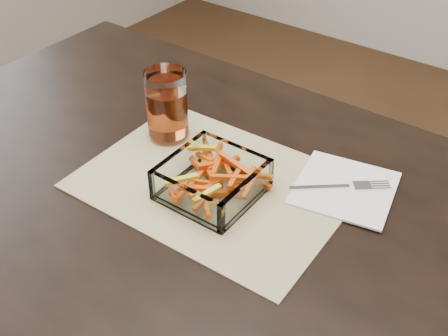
{
  "coord_description": "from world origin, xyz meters",
  "views": [
    {
      "loc": [
        0.33,
        -0.53,
        1.37
      ],
      "look_at": [
        -0.12,
        0.08,
        0.78
      ],
      "focal_mm": 45.0,
      "sensor_mm": 36.0,
      "label": 1
    }
  ],
  "objects": [
    {
      "name": "placemat",
      "position": [
        -0.13,
        0.07,
        0.75
      ],
      "size": [
        0.46,
        0.34,
        0.0
      ],
      "primitive_type": "cube",
      "rotation": [
        0.0,
        0.0,
        0.03
      ],
      "color": "tan",
      "rests_on": "dining_table"
    },
    {
      "name": "dining_table",
      "position": [
        0.0,
        0.0,
        0.66
      ],
      "size": [
        1.6,
        0.9,
        0.75
      ],
      "color": "black",
      "rests_on": "ground"
    },
    {
      "name": "napkin",
      "position": [
        0.06,
        0.19,
        0.76
      ],
      "size": [
        0.19,
        0.19,
        0.0
      ],
      "primitive_type": "cube",
      "rotation": [
        0.0,
        0.0,
        0.2
      ],
      "color": "white",
      "rests_on": "placemat"
    },
    {
      "name": "tumbler",
      "position": [
        -0.29,
        0.13,
        0.82
      ],
      "size": [
        0.08,
        0.08,
        0.14
      ],
      "color": "white",
      "rests_on": "placemat"
    },
    {
      "name": "fork",
      "position": [
        0.06,
        0.18,
        0.76
      ],
      "size": [
        0.14,
        0.12,
        0.0
      ],
      "rotation": [
        0.0,
        0.0,
        -0.87
      ],
      "color": "silver",
      "rests_on": "napkin"
    },
    {
      "name": "glass_bowl",
      "position": [
        -0.12,
        0.04,
        0.78
      ],
      "size": [
        0.15,
        0.15,
        0.06
      ],
      "rotation": [
        0.0,
        0.0,
        0.01
      ],
      "color": "white",
      "rests_on": "placemat"
    }
  ]
}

